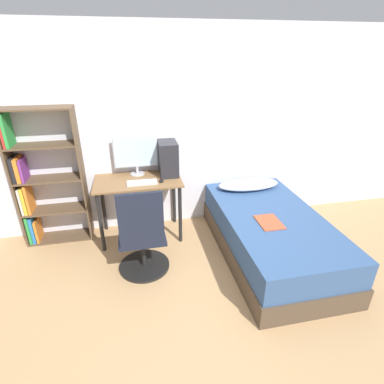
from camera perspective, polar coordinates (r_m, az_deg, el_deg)
The scene contains 12 objects.
ground_plane at distance 3.14m, azimuth 2.12°, elevation -18.68°, with size 14.00×14.00×0.00m, color tan.
wall_back at distance 3.85m, azimuth -3.00°, elevation 11.26°, with size 8.00×0.05×2.50m.
desk at distance 3.70m, azimuth -10.13°, elevation 0.44°, with size 1.03×0.58×0.78m.
bookshelf at distance 3.94m, azimuth -27.20°, elevation 1.58°, with size 0.77×0.29×1.64m.
office_chair at distance 3.20m, azimuth -9.38°, elevation -9.37°, with size 0.55×0.55×1.01m.
bed at distance 3.60m, azimuth 14.65°, elevation -7.91°, with size 1.08×2.00×0.52m.
pillow at distance 4.04m, azimuth 10.71°, elevation 1.45°, with size 0.82×0.36×0.11m.
magazine at distance 3.31m, azimuth 14.49°, elevation -5.57°, with size 0.24×0.32×0.01m.
monitor at distance 3.74m, azimuth -10.65°, elevation 7.28°, with size 0.53×0.18×0.49m.
keyboard at distance 3.54m, azimuth -9.50°, elevation 1.78°, with size 0.35×0.14×0.02m.
pc_tower at distance 3.70m, azimuth -4.59°, elevation 6.40°, with size 0.22×0.33×0.42m.
mouse at distance 3.55m, azimuth -5.89°, elevation 2.09°, with size 0.06×0.09×0.02m.
Camera 1 is at (-0.57, -2.19, 2.18)m, focal length 28.00 mm.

